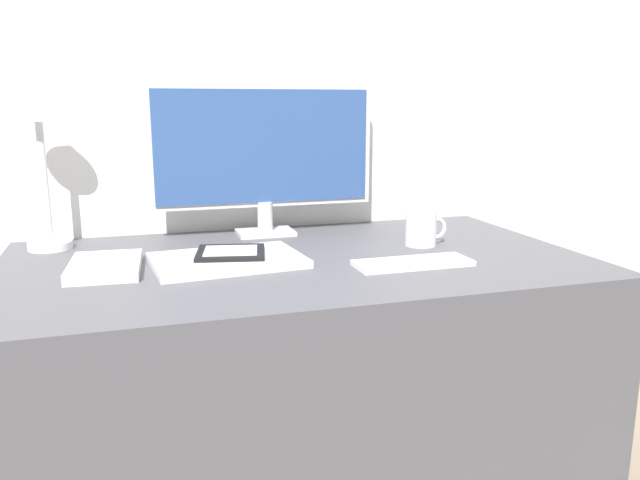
# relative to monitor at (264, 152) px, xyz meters

# --- Properties ---
(wall_back) EXTENTS (3.60, 0.05, 2.40)m
(wall_back) POSITION_rel_monitor_xyz_m (0.01, 0.13, 0.25)
(wall_back) COLOR silver
(wall_back) RESTS_ON ground_plane
(desk) EXTENTS (1.40, 0.79, 0.71)m
(desk) POSITION_rel_monitor_xyz_m (0.01, -0.30, -0.59)
(desk) COLOR #4C4C51
(desk) RESTS_ON ground_plane
(monitor) EXTENTS (0.63, 0.11, 0.42)m
(monitor) POSITION_rel_monitor_xyz_m (0.00, 0.00, 0.00)
(monitor) COLOR silver
(monitor) RESTS_ON desk
(keyboard) EXTENTS (0.28, 0.10, 0.01)m
(keyboard) POSITION_rel_monitor_xyz_m (0.25, -0.45, -0.23)
(keyboard) COLOR silver
(keyboard) RESTS_ON desk
(laptop) EXTENTS (0.36, 0.27, 0.02)m
(laptop) POSITION_rel_monitor_xyz_m (-0.16, -0.31, -0.23)
(laptop) COLOR silver
(laptop) RESTS_ON desk
(ereader) EXTENTS (0.19, 0.18, 0.01)m
(ereader) POSITION_rel_monitor_xyz_m (-0.15, -0.29, -0.21)
(ereader) COLOR black
(ereader) RESTS_ON laptop
(desk_lamp) EXTENTS (0.12, 0.12, 0.40)m
(desk_lamp) POSITION_rel_monitor_xyz_m (-0.57, -0.02, 0.04)
(desk_lamp) COLOR white
(desk_lamp) RESTS_ON desk
(notebook) EXTENTS (0.17, 0.23, 0.03)m
(notebook) POSITION_rel_monitor_xyz_m (-0.43, -0.30, -0.22)
(notebook) COLOR silver
(notebook) RESTS_ON desk
(coffee_mug) EXTENTS (0.12, 0.08, 0.09)m
(coffee_mug) POSITION_rel_monitor_xyz_m (0.37, -0.26, -0.19)
(coffee_mug) COLOR white
(coffee_mug) RESTS_ON desk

